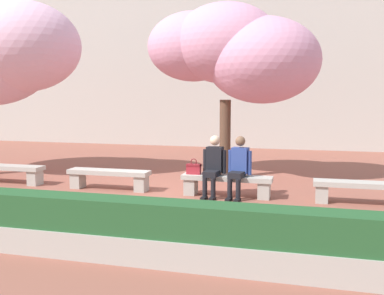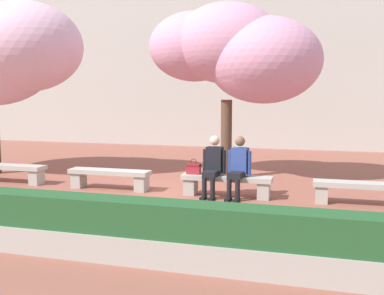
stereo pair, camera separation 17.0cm
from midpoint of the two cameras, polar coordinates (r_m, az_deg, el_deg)
The scene contains 11 objects.
ground_plane at distance 9.96m, azimuth -3.84°, elevation -5.76°, with size 100.00×100.00×0.00m, color #8E5142.
building_facade at distance 20.61m, azimuth 6.44°, elevation 12.34°, with size 28.00×4.00×8.45m, color #B7B2A8.
stone_bench_west_end at distance 11.87m, azimuth -22.86°, elevation -2.76°, with size 1.92×0.43×0.45m.
stone_bench_near_west at distance 10.42m, azimuth -10.96°, elevation -3.60°, with size 1.92×0.43×0.45m.
stone_bench_center at distance 9.55m, azimuth 3.92°, elevation -4.42°, with size 1.92×0.43×0.45m.
stone_bench_near_east at distance 9.41m, azimuth 20.49°, elevation -4.98°, with size 1.92×0.43×0.45m.
person_seated_left at distance 9.49m, azimuth 2.24°, elevation -2.08°, with size 0.51×0.70×1.29m.
person_seated_right at distance 9.38m, azimuth 5.44°, elevation -2.20°, with size 0.51×0.72×1.29m.
handbag at distance 9.65m, azimuth -0.29°, elevation -2.64°, with size 0.30×0.15×0.34m.
cherry_tree_main at distance 11.69m, azimuth 4.95°, elevation 11.98°, with size 4.50×3.01×4.46m.
planter_hedge_foreground at distance 6.35m, azimuth -15.89°, elevation -9.51°, with size 14.45×0.50×0.80m.
Camera 1 is at (3.12, -9.21, 2.11)m, focal length 42.00 mm.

